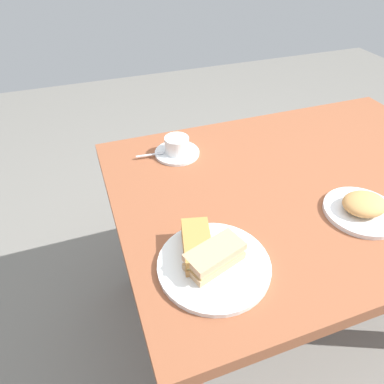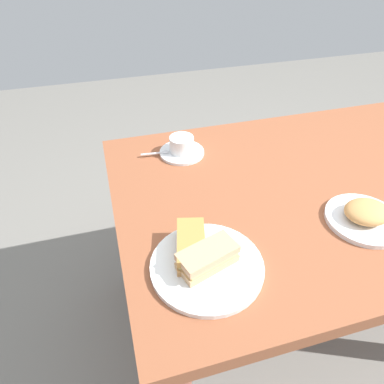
{
  "view_description": "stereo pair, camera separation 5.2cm",
  "coord_description": "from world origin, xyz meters",
  "px_view_note": "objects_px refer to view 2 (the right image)",
  "views": [
    {
      "loc": [
        0.65,
        0.7,
        1.41
      ],
      "look_at": [
        0.39,
        -0.03,
        0.77
      ],
      "focal_mm": 32.32,
      "sensor_mm": 36.0,
      "label": 1
    },
    {
      "loc": [
        0.6,
        0.72,
        1.41
      ],
      "look_at": [
        0.39,
        -0.03,
        0.77
      ],
      "focal_mm": 32.32,
      "sensor_mm": 36.0,
      "label": 2
    }
  ],
  "objects_px": {
    "spoon": "(160,153)",
    "sandwich_plate": "(207,266)",
    "sandwich_back": "(191,246)",
    "coffee_saucer": "(182,152)",
    "sandwich_front": "(208,257)",
    "side_plate": "(364,219)",
    "dining_table": "(306,211)",
    "coffee_cup": "(182,144)"
  },
  "relations": [
    {
      "from": "sandwich_plate",
      "to": "sandwich_back",
      "type": "bearing_deg",
      "value": -58.71
    },
    {
      "from": "sandwich_back",
      "to": "coffee_cup",
      "type": "bearing_deg",
      "value": -101.67
    },
    {
      "from": "sandwich_plate",
      "to": "side_plate",
      "type": "relative_size",
      "value": 1.32
    },
    {
      "from": "sandwich_plate",
      "to": "dining_table",
      "type": "bearing_deg",
      "value": -152.41
    },
    {
      "from": "coffee_saucer",
      "to": "side_plate",
      "type": "relative_size",
      "value": 0.75
    },
    {
      "from": "side_plate",
      "to": "dining_table",
      "type": "bearing_deg",
      "value": -77.57
    },
    {
      "from": "spoon",
      "to": "dining_table",
      "type": "bearing_deg",
      "value": 146.35
    },
    {
      "from": "dining_table",
      "to": "spoon",
      "type": "relative_size",
      "value": 12.53
    },
    {
      "from": "spoon",
      "to": "sandwich_plate",
      "type": "bearing_deg",
      "value": 91.12
    },
    {
      "from": "sandwich_front",
      "to": "spoon",
      "type": "bearing_deg",
      "value": -88.84
    },
    {
      "from": "dining_table",
      "to": "spoon",
      "type": "xyz_separation_m",
      "value": [
        0.43,
        -0.29,
        0.13
      ]
    },
    {
      "from": "coffee_cup",
      "to": "coffee_saucer",
      "type": "bearing_deg",
      "value": 56.52
    },
    {
      "from": "dining_table",
      "to": "spoon",
      "type": "bearing_deg",
      "value": -33.65
    },
    {
      "from": "coffee_cup",
      "to": "dining_table",
      "type": "bearing_deg",
      "value": 141.51
    },
    {
      "from": "sandwich_front",
      "to": "coffee_saucer",
      "type": "bearing_deg",
      "value": -97.54
    },
    {
      "from": "dining_table",
      "to": "coffee_saucer",
      "type": "bearing_deg",
      "value": -38.29
    },
    {
      "from": "sandwich_back",
      "to": "dining_table",
      "type": "bearing_deg",
      "value": -158.55
    },
    {
      "from": "coffee_cup",
      "to": "spoon",
      "type": "relative_size",
      "value": 1.02
    },
    {
      "from": "spoon",
      "to": "coffee_cup",
      "type": "bearing_deg",
      "value": 175.73
    },
    {
      "from": "sandwich_plate",
      "to": "sandwich_front",
      "type": "bearing_deg",
      "value": 107.62
    },
    {
      "from": "sandwich_back",
      "to": "spoon",
      "type": "xyz_separation_m",
      "value": [
        -0.02,
        -0.46,
        -0.03
      ]
    },
    {
      "from": "coffee_saucer",
      "to": "side_plate",
      "type": "bearing_deg",
      "value": 130.4
    },
    {
      "from": "dining_table",
      "to": "side_plate",
      "type": "relative_size",
      "value": 5.99
    },
    {
      "from": "sandwich_plate",
      "to": "sandwich_back",
      "type": "relative_size",
      "value": 1.76
    },
    {
      "from": "sandwich_front",
      "to": "spoon",
      "type": "distance_m",
      "value": 0.51
    },
    {
      "from": "sandwich_back",
      "to": "spoon",
      "type": "distance_m",
      "value": 0.46
    },
    {
      "from": "sandwich_plate",
      "to": "coffee_cup",
      "type": "xyz_separation_m",
      "value": [
        -0.07,
        -0.5,
        0.03
      ]
    },
    {
      "from": "sandwich_back",
      "to": "side_plate",
      "type": "bearing_deg",
      "value": 179.01
    },
    {
      "from": "spoon",
      "to": "side_plate",
      "type": "distance_m",
      "value": 0.67
    },
    {
      "from": "spoon",
      "to": "sandwich_back",
      "type": "bearing_deg",
      "value": 87.91
    },
    {
      "from": "coffee_cup",
      "to": "side_plate",
      "type": "bearing_deg",
      "value": 130.26
    },
    {
      "from": "sandwich_plate",
      "to": "sandwich_back",
      "type": "distance_m",
      "value": 0.06
    },
    {
      "from": "sandwich_front",
      "to": "side_plate",
      "type": "distance_m",
      "value": 0.46
    },
    {
      "from": "sandwich_front",
      "to": "sandwich_back",
      "type": "height_order",
      "value": "same"
    },
    {
      "from": "sandwich_front",
      "to": "side_plate",
      "type": "relative_size",
      "value": 0.75
    },
    {
      "from": "sandwich_front",
      "to": "sandwich_back",
      "type": "bearing_deg",
      "value": -59.05
    },
    {
      "from": "sandwich_front",
      "to": "dining_table",
      "type": "bearing_deg",
      "value": -152.26
    },
    {
      "from": "coffee_cup",
      "to": "spoon",
      "type": "xyz_separation_m",
      "value": [
        0.08,
        -0.01,
        -0.03
      ]
    },
    {
      "from": "dining_table",
      "to": "spoon",
      "type": "distance_m",
      "value": 0.53
    },
    {
      "from": "sandwich_front",
      "to": "side_plate",
      "type": "height_order",
      "value": "sandwich_front"
    },
    {
      "from": "coffee_saucer",
      "to": "sandwich_plate",
      "type": "bearing_deg",
      "value": 82.39
    },
    {
      "from": "sandwich_plate",
      "to": "coffee_cup",
      "type": "height_order",
      "value": "coffee_cup"
    }
  ]
}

